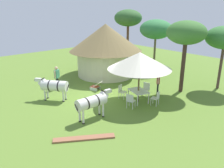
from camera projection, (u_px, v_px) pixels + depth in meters
The scene contains 17 objects.
ground_plane at pixel (99, 97), 15.31m from camera, with size 36.00×36.00×0.00m, color olive.
thatched_hut at pixel (106, 47), 19.52m from camera, with size 6.18×6.18×4.38m.
shade_umbrella at pixel (140, 61), 13.73m from camera, with size 3.88×3.88×3.16m.
patio_dining_table at pixel (138, 92), 14.37m from camera, with size 1.50×1.24×0.74m.
patio_chair_west_end at pixel (156, 97), 13.85m from camera, with size 0.54×0.55×0.90m.
patio_chair_east_end at pixel (146, 88), 15.36m from camera, with size 0.55×0.53×0.90m.
patio_chair_near_lawn at pixel (122, 91), 14.96m from camera, with size 0.54×0.56×0.90m.
patio_chair_near_hut at pixel (130, 100), 13.43m from camera, with size 0.56×0.54×0.90m.
guest_beside_umbrella at pixel (158, 81), 15.39m from camera, with size 0.44×0.49×1.66m.
standing_watcher at pixel (57, 76), 16.52m from camera, with size 0.42×0.51×1.67m.
striped_lounge_chair at pixel (96, 86), 16.55m from camera, with size 0.93×0.77×0.65m.
zebra_nearest_camera at pixel (54, 86), 14.52m from camera, with size 1.93×1.64×1.49m.
zebra_by_umbrella at pixel (92, 102), 12.03m from camera, with size 0.65×2.37×1.51m.
acacia_tree_left_background at pixel (128, 18), 22.88m from camera, with size 2.76×2.76×5.47m.
acacia_tree_right_background at pixel (156, 29), 20.98m from camera, with size 2.97×2.97×4.64m.
acacia_tree_far_lawn at pixel (186, 33), 15.05m from camera, with size 2.62×2.62×4.89m.
brick_patio_kerb at pixel (84, 138), 10.44m from camera, with size 2.80×0.36×0.08m, color #995F42.
Camera 1 is at (11.32, -8.66, 5.73)m, focal length 36.79 mm.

